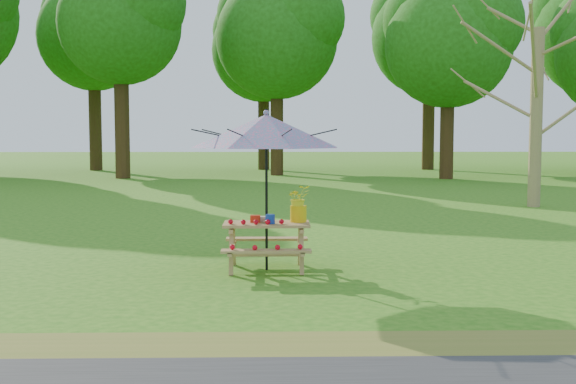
{
  "coord_description": "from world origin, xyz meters",
  "views": [
    {
      "loc": [
        -3.75,
        -9.05,
        1.94
      ],
      "look_at": [
        -3.53,
        0.96,
        1.1
      ],
      "focal_mm": 45.0,
      "sensor_mm": 36.0,
      "label": 1
    }
  ],
  "objects": [
    {
      "name": "produce_bins",
      "position": [
        -3.88,
        0.96,
        0.72
      ],
      "size": [
        0.35,
        0.41,
        0.13
      ],
      "color": "red",
      "rests_on": "picnic_table"
    },
    {
      "name": "flower_bucket",
      "position": [
        -3.39,
        1.03,
        0.95
      ],
      "size": [
        0.38,
        0.36,
        0.52
      ],
      "color": "yellow",
      "rests_on": "picnic_table"
    },
    {
      "name": "picnic_table",
      "position": [
        -3.83,
        0.95,
        0.33
      ],
      "size": [
        1.2,
        1.32,
        0.67
      ],
      "color": "#AD8C4E",
      "rests_on": "ground"
    },
    {
      "name": "tomatoes_row",
      "position": [
        -3.98,
        0.78,
        0.71
      ],
      "size": [
        0.77,
        0.13,
        0.07
      ],
      "primitive_type": null,
      "color": "red",
      "rests_on": "picnic_table"
    },
    {
      "name": "ground",
      "position": [
        0.0,
        0.0,
        0.0
      ],
      "size": [
        120.0,
        120.0,
        0.0
      ],
      "primitive_type": "plane",
      "color": "#2C6F15",
      "rests_on": "ground"
    },
    {
      "name": "patio_umbrella",
      "position": [
        -3.83,
        0.96,
        1.95
      ],
      "size": [
        2.68,
        2.68,
        2.25
      ],
      "color": "black",
      "rests_on": "ground"
    }
  ]
}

